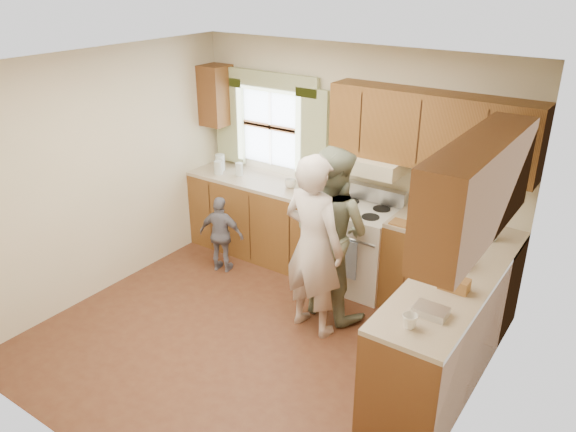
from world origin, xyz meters
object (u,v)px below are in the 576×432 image
Objects in this scene: woman_left at (313,246)px; woman_right at (331,233)px; child at (221,235)px; stove at (359,246)px.

woman_right is at bearing -77.68° from woman_left.
woman_right reaches higher than child.
stove is 1.53m from child.
woman_left reaches higher than child.
woman_left is 1.96× the size of child.
woman_left is at bearing 149.88° from child.
stove is at bearing -173.50° from child.
woman_left is (0.02, -0.95, 0.41)m from stove.
woman_left is at bearing -88.77° from stove.
woman_right is 1.92× the size of child.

